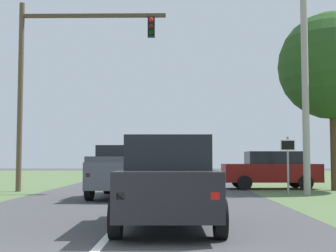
{
  "coord_description": "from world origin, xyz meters",
  "views": [
    {
      "loc": [
        1.26,
        -5.79,
        1.44
      ],
      "look_at": [
        0.94,
        14.49,
        2.85
      ],
      "focal_mm": 51.16,
      "sensor_mm": 36.0,
      "label": 1
    }
  ],
  "objects": [
    {
      "name": "crossing_suv_far",
      "position": [
        5.96,
        17.65,
        0.95
      ],
      "size": [
        4.68,
        2.14,
        1.82
      ],
      "color": "maroon",
      "rests_on": "ground_plane"
    },
    {
      "name": "utility_pole_right",
      "position": [
        6.57,
        13.66,
        4.96
      ],
      "size": [
        0.28,
        0.28,
        9.93
      ],
      "primitive_type": "cylinder",
      "color": "#9E998E",
      "rests_on": "ground_plane"
    },
    {
      "name": "red_suv_near",
      "position": [
        1.11,
        4.44,
        1.0
      ],
      "size": [
        2.17,
        4.57,
        1.91
      ],
      "color": "black",
      "rests_on": "ground_plane"
    },
    {
      "name": "keep_moving_sign",
      "position": [
        5.81,
        13.65,
        1.51
      ],
      "size": [
        0.6,
        0.09,
        2.36
      ],
      "color": "gray",
      "rests_on": "ground_plane"
    },
    {
      "name": "pickup_truck_lead",
      "position": [
        -0.73,
        12.47,
        1.0
      ],
      "size": [
        2.33,
        5.42,
        1.95
      ],
      "color": "#4C515B",
      "rests_on": "ground_plane"
    },
    {
      "name": "oak_tree_right",
      "position": [
        8.6,
        16.42,
        5.79
      ],
      "size": [
        5.02,
        5.02,
        8.31
      ],
      "color": "#4C351E",
      "rests_on": "ground_plane"
    },
    {
      "name": "ground_plane",
      "position": [
        0.0,
        9.02,
        0.0
      ],
      "size": [
        120.0,
        120.0,
        0.0
      ],
      "primitive_type": "plane",
      "color": "#424244"
    },
    {
      "name": "traffic_light",
      "position": [
        -4.18,
        15.53,
        5.54
      ],
      "size": [
        6.7,
        0.4,
        8.57
      ],
      "color": "brown",
      "rests_on": "ground_plane"
    }
  ]
}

